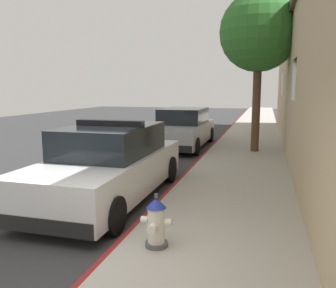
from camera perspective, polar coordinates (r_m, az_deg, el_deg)
The scene contains 7 objects.
ground_plane at distance 15.17m, azimuth -10.46°, elevation -0.42°, with size 29.74×60.00×0.20m, color #353538.
sidewalk_pavement at distance 13.63m, azimuth 12.81°, elevation -0.79°, with size 2.61×60.00×0.15m, color #ADA89E.
curb_painted_edge at distance 13.76m, azimuth 7.22°, elevation -0.55°, with size 0.08×60.00×0.15m, color maroon.
police_cruiser at distance 7.55m, azimuth -9.47°, elevation -3.30°, with size 1.94×4.84×1.68m.
parked_car_silver_ahead at distance 14.24m, azimuth 2.49°, elevation 2.52°, with size 1.94×4.84×1.56m.
fire_hydrant at distance 4.97m, azimuth -1.93°, elevation -12.66°, with size 0.44×0.40×0.76m.
street_tree at distance 12.77m, azimuth 14.62°, elevation 17.14°, with size 2.68×2.68×5.43m.
Camera 1 is at (1.93, -3.43, 2.33)m, focal length 37.40 mm.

